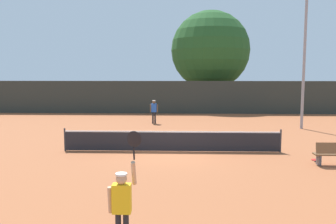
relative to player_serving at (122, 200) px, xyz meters
The scene contains 12 objects.
ground_plane 9.35m from the player_serving, 85.18° to the left, with size 120.00×120.00×0.00m, color #9E5633.
tennis_net 9.30m from the player_serving, 85.18° to the left, with size 10.16×0.08×1.07m.
perimeter_fence 24.70m from the player_serving, 88.19° to the left, with size 39.71×0.12×2.94m, color #2D332D.
player_serving is the anchor object (origin of this frame).
player_receiving 18.33m from the player_serving, 92.24° to the left, with size 0.57×0.25×1.68m.
tennis_ball 11.64m from the player_serving, 99.59° to the left, with size 0.07×0.07×0.07m, color #CCE033.
spare_racket 10.41m from the player_serving, 48.50° to the left, with size 0.28×0.52×0.04m.
light_pole 19.17m from the player_serving, 60.63° to the left, with size 1.18×0.28×9.18m.
large_tree 30.47m from the player_serving, 81.85° to the left, with size 8.03×8.03×9.99m.
parked_car_near 31.91m from the player_serving, 103.38° to the left, with size 2.08×4.28×1.69m.
parked_car_mid 31.80m from the player_serving, 93.27° to the left, with size 2.14×4.30×1.69m.
parked_car_far 30.02m from the player_serving, 85.31° to the left, with size 2.47×4.42×1.69m.
Camera 1 is at (0.39, -16.14, 3.66)m, focal length 37.57 mm.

